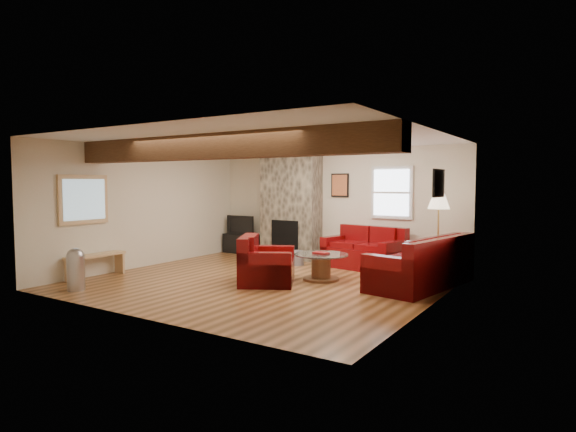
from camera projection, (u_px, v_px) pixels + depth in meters
name	position (u px, v px, depth m)	size (l,w,h in m)	color
room	(263.00, 211.00, 8.48)	(8.00, 8.00, 8.00)	#593517
oak_beam	(216.00, 147.00, 7.35)	(6.00, 0.36, 0.38)	#371F10
chimney_breast	(291.00, 206.00, 11.11)	(1.40, 0.67, 2.50)	#353129
back_window	(392.00, 193.00, 10.01)	(0.90, 0.08, 1.10)	silver
hatch_window	(84.00, 199.00, 8.79)	(0.08, 1.00, 0.90)	tan
ceiling_dome	(333.00, 145.00, 8.67)	(0.40, 0.40, 0.18)	white
artwork_back	(340.00, 185.00, 10.64)	(0.42, 0.06, 0.52)	black
artwork_right	(438.00, 183.00, 7.10)	(0.06, 0.55, 0.42)	black
sofa_three	(421.00, 261.00, 8.13)	(2.23, 0.93, 0.86)	#4D0605
loveseat	(364.00, 248.00, 9.90)	(1.59, 0.91, 0.84)	#4D0605
armchair_red	(267.00, 260.00, 8.37)	(1.03, 0.90, 0.83)	#4D0605
coffee_table	(321.00, 267.00, 8.67)	(0.98, 0.98, 0.51)	#492817
tv_cabinet	(242.00, 244.00, 11.99)	(0.96, 0.38, 0.48)	black
television	(242.00, 225.00, 11.96)	(0.80, 0.11, 0.46)	black
floor_lamp	(439.00, 206.00, 8.88)	(0.40, 0.40, 1.56)	tan
pine_bench	(96.00, 266.00, 8.90)	(0.27, 1.16, 0.43)	tan
pedal_bin	(76.00, 269.00, 7.84)	(0.28, 0.28, 0.70)	#A2A2A7
coal_bucket	(296.00, 258.00, 10.25)	(0.33, 0.33, 0.31)	slate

